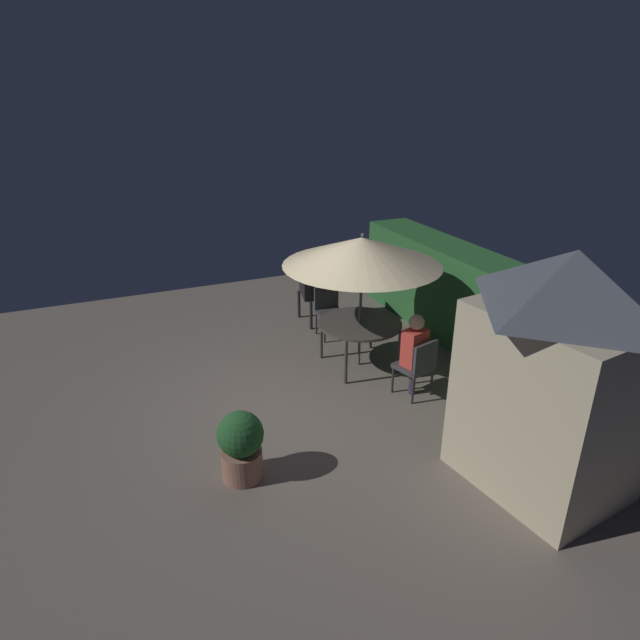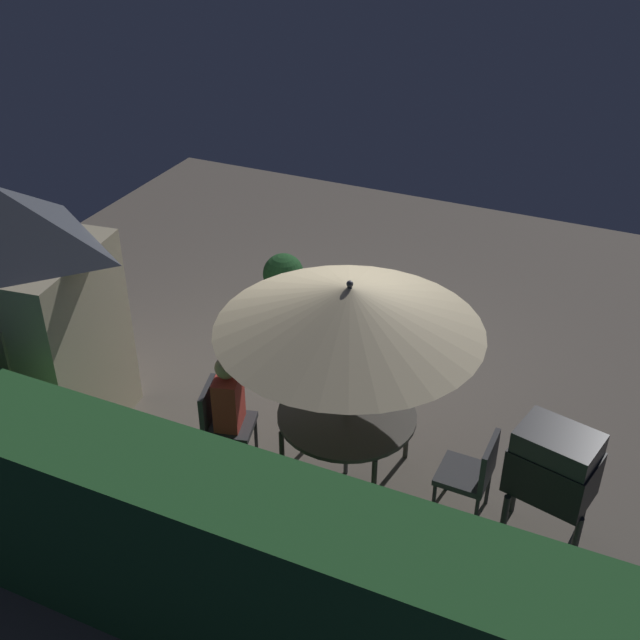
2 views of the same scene
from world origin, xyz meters
name	(u,v)px [view 2 (image 2 of 2)]	position (x,y,z in m)	size (l,w,h in m)	color
ground_plane	(337,379)	(0.00, 0.00, 0.00)	(11.00, 11.00, 0.00)	#6B6056
hedge_backdrop	(159,537)	(0.00, 3.50, 0.81)	(7.03, 0.86, 1.62)	#28602D
garden_shed	(18,311)	(2.59, 2.02, 1.39)	(1.94, 1.69, 2.74)	#C6B793
patio_table	(347,418)	(-0.71, 1.42, 0.70)	(1.33, 1.33, 0.75)	#47423D
patio_umbrella	(349,308)	(-0.71, 1.42, 1.92)	(2.42, 2.42, 2.19)	#4C4C51
bbq_grill	(554,466)	(-2.64, 1.46, 0.85)	(0.80, 0.65, 1.20)	black
chair_near_shed	(222,419)	(0.49, 1.75, 0.52)	(0.57, 0.56, 0.90)	#38383D
chair_far_side	(474,471)	(-1.97, 1.45, 0.52)	(0.48, 0.47, 0.90)	#38383D
potted_plant_by_shed	(284,283)	(1.22, -1.08, 0.44)	(0.53, 0.53, 0.85)	#936651
person_in_red	(228,399)	(0.41, 1.72, 0.78)	(0.32, 0.39, 1.26)	#CC3D33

